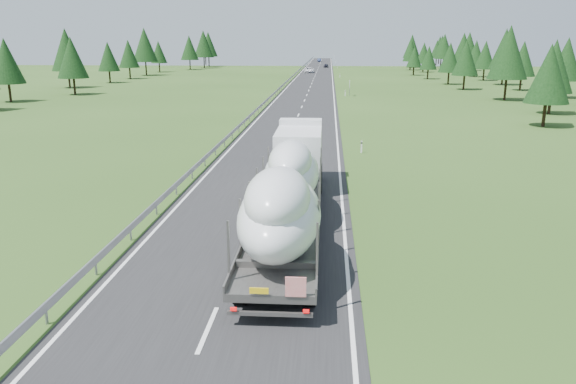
# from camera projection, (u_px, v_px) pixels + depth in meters

# --- Properties ---
(ground) EXTENTS (400.00, 400.00, 0.00)m
(ground) POSITION_uv_depth(u_px,v_px,m) (208.00, 330.00, 17.90)
(ground) COLOR #284416
(ground) RESTS_ON ground
(road_surface) EXTENTS (10.00, 400.00, 0.02)m
(road_surface) POSITION_uv_depth(u_px,v_px,m) (310.00, 87.00, 114.22)
(road_surface) COLOR black
(road_surface) RESTS_ON ground
(guardrail) EXTENTS (0.10, 400.00, 0.76)m
(guardrail) POSITION_uv_depth(u_px,v_px,m) (285.00, 83.00, 114.38)
(guardrail) COLOR slate
(guardrail) RESTS_ON ground
(marker_posts) EXTENTS (0.13, 350.08, 1.00)m
(marker_posts) POSITION_uv_depth(u_px,v_px,m) (338.00, 70.00, 166.61)
(marker_posts) COLOR silver
(marker_posts) RESTS_ON ground
(highway_sign) EXTENTS (0.08, 0.90, 2.60)m
(highway_sign) POSITION_uv_depth(u_px,v_px,m) (350.00, 85.00, 93.99)
(highway_sign) COLOR slate
(highway_sign) RESTS_ON ground
(tree_line_right) EXTENTS (27.14, 261.21, 11.79)m
(tree_line_right) POSITION_uv_depth(u_px,v_px,m) (521.00, 54.00, 100.92)
(tree_line_right) COLOR black
(tree_line_right) RESTS_ON ground
(tree_line_left) EXTENTS (14.73, 260.35, 12.63)m
(tree_line_left) POSITION_uv_depth(u_px,v_px,m) (95.00, 51.00, 111.82)
(tree_line_left) COLOR black
(tree_line_left) RESTS_ON ground
(boat_truck) EXTENTS (3.17, 21.33, 4.51)m
(boat_truck) POSITION_uv_depth(u_px,v_px,m) (290.00, 182.00, 26.80)
(boat_truck) COLOR silver
(boat_truck) RESTS_ON ground
(distant_van) EXTENTS (2.69, 5.64, 1.55)m
(distant_van) POSITION_uv_depth(u_px,v_px,m) (309.00, 70.00, 164.42)
(distant_van) COLOR white
(distant_van) RESTS_ON ground
(distant_car_dark) EXTENTS (1.82, 3.89, 1.29)m
(distant_car_dark) POSITION_uv_depth(u_px,v_px,m) (326.00, 66.00, 197.63)
(distant_car_dark) COLOR black
(distant_car_dark) RESTS_ON ground
(distant_car_blue) EXTENTS (1.63, 4.55, 1.49)m
(distant_car_blue) POSITION_uv_depth(u_px,v_px,m) (319.00, 60.00, 252.72)
(distant_car_blue) COLOR #16203D
(distant_car_blue) RESTS_ON ground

